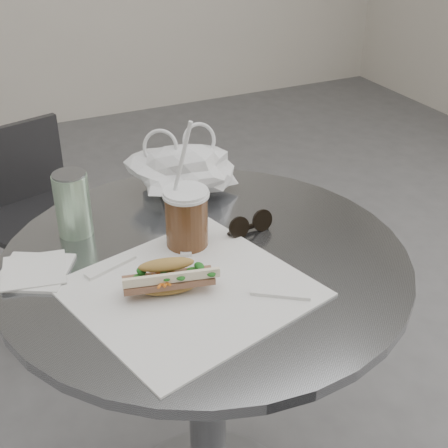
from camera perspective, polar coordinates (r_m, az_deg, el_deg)
name	(u,v)px	position (r m, az deg, el deg)	size (l,w,h in m)	color
cafe_table	(207,366)	(1.33, -1.60, -12.89)	(0.76, 0.76, 0.74)	slate
chair_far	(50,248)	(2.06, -15.61, -2.14)	(0.37, 0.40, 0.69)	#313134
sandwich_paper	(189,290)	(1.06, -3.19, -6.05)	(0.36, 0.34, 0.00)	white
banh_mi	(168,277)	(1.04, -5.15, -4.87)	(0.20, 0.11, 0.06)	#AB7B41
iced_coffee	(186,217)	(1.16, -3.45, 0.60)	(0.09, 0.09, 0.25)	brown
sunglasses	(250,225)	(1.22, 2.41, -0.11)	(0.10, 0.03, 0.04)	black
plastic_bag	(184,172)	(1.35, -3.64, 4.76)	(0.22, 0.17, 0.11)	silver
napkin_stack	(34,271)	(1.15, -16.96, -4.17)	(0.16, 0.16, 0.01)	white
drink_can	(73,204)	(1.23, -13.67, 1.79)	(0.07, 0.07, 0.13)	#58975D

